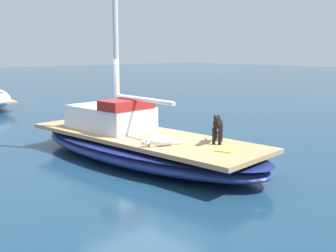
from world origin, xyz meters
name	(u,v)px	position (x,y,z in m)	size (l,w,h in m)	color
ground_plane	(142,160)	(0.00, 0.00, 0.00)	(120.00, 120.00, 0.00)	navy
sailboat_main	(142,147)	(0.00, 0.00, 0.34)	(3.24, 7.46, 0.66)	navy
cabin_house	(112,116)	(-0.12, 1.11, 1.01)	(1.62, 2.35, 0.84)	silver
dog_white	(160,141)	(-0.45, -1.26, 0.77)	(0.92, 0.46, 0.22)	silver
dog_black	(218,125)	(0.67, -1.91, 1.08)	(0.80, 0.63, 0.70)	black
deck_winch	(218,136)	(0.90, -1.74, 0.76)	(0.16, 0.16, 0.21)	#B7B7BC
coiled_rope	(154,143)	(-0.46, -1.05, 0.68)	(0.32, 0.32, 0.04)	beige
deck_towel	(227,149)	(0.37, -2.46, 0.68)	(0.56, 0.36, 0.03)	#D8D14C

